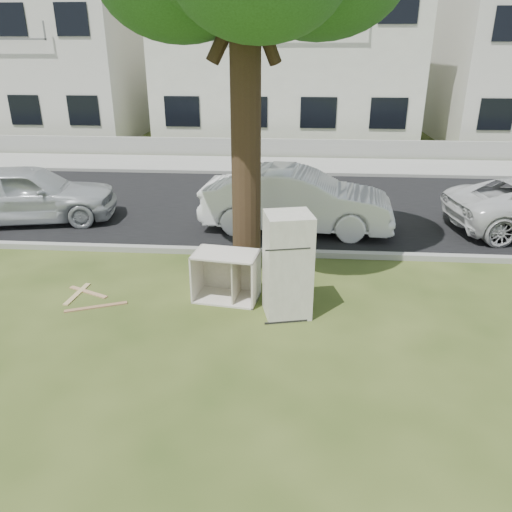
# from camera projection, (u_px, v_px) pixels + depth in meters

# --- Properties ---
(ground) EXTENTS (120.00, 120.00, 0.00)m
(ground) POSITION_uv_depth(u_px,v_px,m) (261.00, 312.00, 8.17)
(ground) COLOR #2E3F16
(road) EXTENTS (120.00, 7.00, 0.01)m
(road) POSITION_uv_depth(u_px,v_px,m) (276.00, 205.00, 13.69)
(road) COLOR black
(road) RESTS_ON ground
(kerb_near) EXTENTS (120.00, 0.18, 0.12)m
(kerb_near) POSITION_uv_depth(u_px,v_px,m) (269.00, 255.00, 10.43)
(kerb_near) COLOR gray
(kerb_near) RESTS_ON ground
(kerb_far) EXTENTS (120.00, 0.18, 0.12)m
(kerb_far) POSITION_uv_depth(u_px,v_px,m) (280.00, 175.00, 16.95)
(kerb_far) COLOR gray
(kerb_far) RESTS_ON ground
(sidewalk) EXTENTS (120.00, 2.80, 0.01)m
(sidewalk) POSITION_uv_depth(u_px,v_px,m) (281.00, 165.00, 18.28)
(sidewalk) COLOR gray
(sidewalk) RESTS_ON ground
(low_wall) EXTENTS (120.00, 0.15, 0.70)m
(low_wall) POSITION_uv_depth(u_px,v_px,m) (283.00, 148.00, 19.62)
(low_wall) COLOR gray
(low_wall) RESTS_ON ground
(townhouse_left) EXTENTS (10.20, 8.16, 7.04)m
(townhouse_left) POSITION_uv_depth(u_px,v_px,m) (35.00, 58.00, 23.74)
(townhouse_left) COLOR beige
(townhouse_left) RESTS_ON ground
(townhouse_center) EXTENTS (11.22, 8.16, 7.44)m
(townhouse_center) POSITION_uv_depth(u_px,v_px,m) (287.00, 54.00, 22.82)
(townhouse_center) COLOR silver
(townhouse_center) RESTS_ON ground
(fridge) EXTENTS (0.83, 0.79, 1.70)m
(fridge) POSITION_uv_depth(u_px,v_px,m) (288.00, 265.00, 7.84)
(fridge) COLOR silver
(fridge) RESTS_ON ground
(cabinet) EXTENTS (1.16, 0.81, 0.84)m
(cabinet) POSITION_uv_depth(u_px,v_px,m) (226.00, 276.00, 8.48)
(cabinet) COLOR white
(cabinet) RESTS_ON ground
(plank_a) EXTENTS (0.97, 0.46, 0.02)m
(plank_a) POSITION_uv_depth(u_px,v_px,m) (96.00, 307.00, 8.33)
(plank_a) COLOR #966B48
(plank_a) RESTS_ON ground
(plank_b) EXTENTS (0.81, 0.44, 0.02)m
(plank_b) POSITION_uv_depth(u_px,v_px,m) (88.00, 292.00, 8.83)
(plank_b) COLOR tan
(plank_b) RESTS_ON ground
(plank_c) EXTENTS (0.16, 0.84, 0.02)m
(plank_c) POSITION_uv_depth(u_px,v_px,m) (77.00, 294.00, 8.76)
(plank_c) COLOR tan
(plank_c) RESTS_ON ground
(car_center) EXTENTS (4.53, 1.93, 1.45)m
(car_center) POSITION_uv_depth(u_px,v_px,m) (297.00, 200.00, 11.62)
(car_center) COLOR white
(car_center) RESTS_ON ground
(car_left) EXTENTS (4.42, 2.48, 1.42)m
(car_left) POSITION_uv_depth(u_px,v_px,m) (28.00, 194.00, 12.18)
(car_left) COLOR #B6BABE
(car_left) RESTS_ON ground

